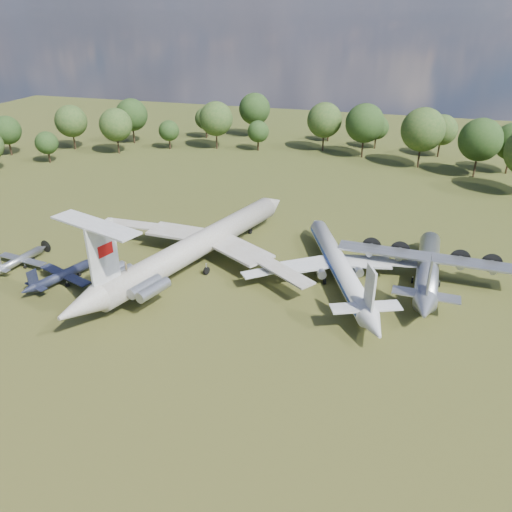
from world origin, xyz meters
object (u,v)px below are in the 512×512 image
(an12_transport, at_px, (427,271))
(small_prop_northwest, at_px, (20,261))
(il62_airliner, at_px, (199,249))
(small_prop_west, at_px, (63,277))
(tu104_jet, at_px, (339,269))
(person_on_il62, at_px, (126,267))

(an12_transport, xyz_separation_m, small_prop_northwest, (-66.55, -14.08, -1.16))
(small_prop_northwest, bearing_deg, il62_airliner, 26.28)
(an12_transport, height_order, small_prop_west, an12_transport)
(an12_transport, bearing_deg, tu104_jet, -163.65)
(il62_airliner, xyz_separation_m, small_prop_west, (-18.44, -12.55, -1.74))
(tu104_jet, bearing_deg, an12_transport, -9.02)
(il62_airliner, relative_size, tu104_jet, 1.38)
(tu104_jet, height_order, an12_transport, an12_transport)
(small_prop_west, bearing_deg, tu104_jet, 36.88)
(person_on_il62, bearing_deg, il62_airliner, -90.13)
(tu104_jet, bearing_deg, small_prop_northwest, 168.72)
(person_on_il62, bearing_deg, small_prop_northwest, 4.17)
(il62_airliner, bearing_deg, an12_transport, 24.17)
(tu104_jet, xyz_separation_m, person_on_il62, (-28.63, -16.38, 4.39))
(an12_transport, bearing_deg, person_on_il62, -152.39)
(il62_airliner, height_order, an12_transport, il62_airliner)
(il62_airliner, bearing_deg, small_prop_northwest, -144.24)
(person_on_il62, bearing_deg, an12_transport, -137.72)
(person_on_il62, bearing_deg, tu104_jet, -132.94)
(il62_airliner, distance_m, an12_transport, 37.78)
(an12_transport, distance_m, small_prop_northwest, 68.03)
(tu104_jet, relative_size, small_prop_west, 2.77)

